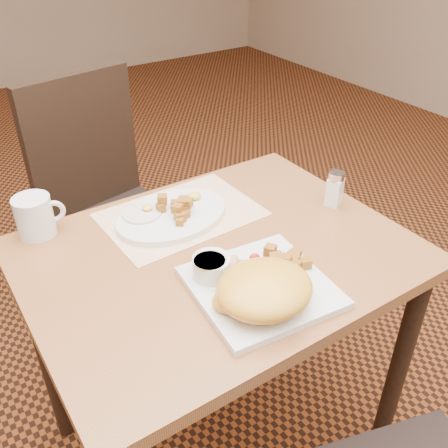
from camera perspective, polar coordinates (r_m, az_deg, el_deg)
ground at (r=1.75m, az=-0.50°, el=-23.17°), size 8.00×8.00×0.00m
table at (r=1.26m, az=-0.64°, el=-6.99°), size 0.90×0.70×0.75m
chair_far at (r=1.86m, az=-13.28°, el=2.78°), size 0.49×0.50×0.97m
placemat at (r=1.33m, az=-4.94°, el=1.09°), size 0.41×0.29×0.00m
plate_square at (r=1.08m, az=4.20°, el=-7.18°), size 0.31×0.31×0.02m
plate_oval at (r=1.31m, az=-5.97°, el=0.95°), size 0.33×0.26×0.02m
hollandaise_mound at (r=1.01m, az=4.55°, el=-7.51°), size 0.20×0.18×0.07m
ramekin at (r=1.08m, az=-1.46°, el=-4.85°), size 0.08×0.08×0.05m
garnish_sq at (r=1.12m, az=1.70°, el=-4.42°), size 0.10×0.06×0.03m
fried_egg at (r=1.31m, az=-9.31°, el=1.29°), size 0.10×0.10×0.02m
garnish_ov at (r=1.36m, az=-3.70°, el=3.15°), size 0.06×0.04×0.02m
salt_shaker at (r=1.38m, az=12.54°, el=3.99°), size 0.06×0.06×0.10m
coffee_mug at (r=1.31m, az=-20.75°, el=0.86°), size 0.12×0.09×0.10m
home_fries_sq at (r=1.12m, az=7.03°, el=-4.41°), size 0.11×0.10×0.04m
home_fries_ov at (r=1.29m, az=-5.23°, el=1.85°), size 0.09×0.12×0.04m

